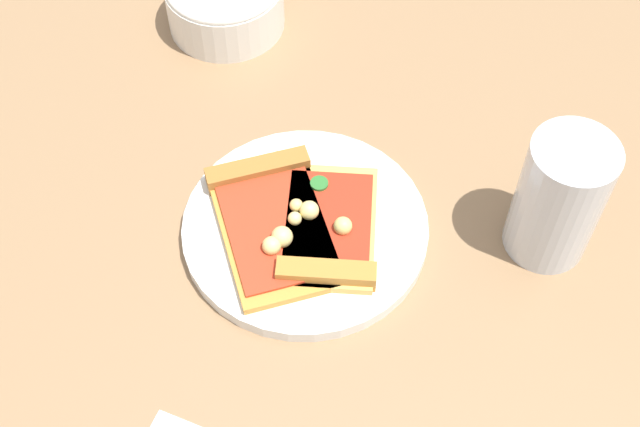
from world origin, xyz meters
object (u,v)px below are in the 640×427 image
pizza_slice_near (273,218)px  soda_glass (557,203)px  salad_bowl (226,1)px  pizza_slice_far (329,232)px  plate (305,228)px

pizza_slice_near → soda_glass: bearing=-63.3°
salad_bowl → pizza_slice_far: bearing=-130.2°
pizza_slice_near → soda_glass: 0.25m
pizza_slice_near → plate: bearing=-65.5°
pizza_slice_near → soda_glass: (0.11, -0.22, 0.04)m
soda_glass → pizza_slice_near: bearing=116.7°
pizza_slice_far → soda_glass: size_ratio=1.22×
plate → soda_glass: bearing=-63.0°
salad_bowl → plate: bearing=-133.3°
soda_glass → salad_bowl: bearing=75.8°
pizza_slice_near → pizza_slice_far: size_ratio=1.12×
soda_glass → pizza_slice_far: bearing=120.5°
salad_bowl → soda_glass: bearing=-104.2°
pizza_slice_near → salad_bowl: salad_bowl is taller
pizza_slice_near → pizza_slice_far: bearing=-77.5°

